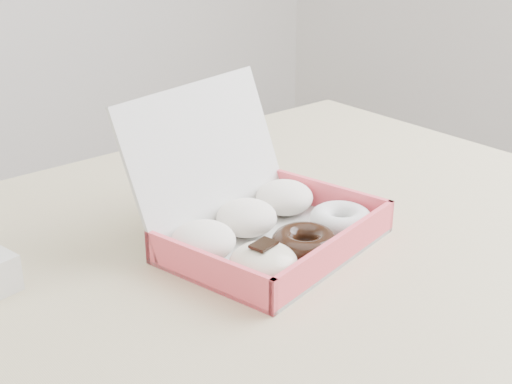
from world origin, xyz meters
TOP-DOWN VIEW (x-y plane):
  - table at (0.00, 0.00)m, footprint 1.20×0.80m
  - donut_box at (0.04, -0.03)m, footprint 0.31×0.30m

SIDE VIEW (x-z plane):
  - table at x=0.00m, z-range 0.30..1.05m
  - donut_box at x=0.04m, z-range 0.69..0.88m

